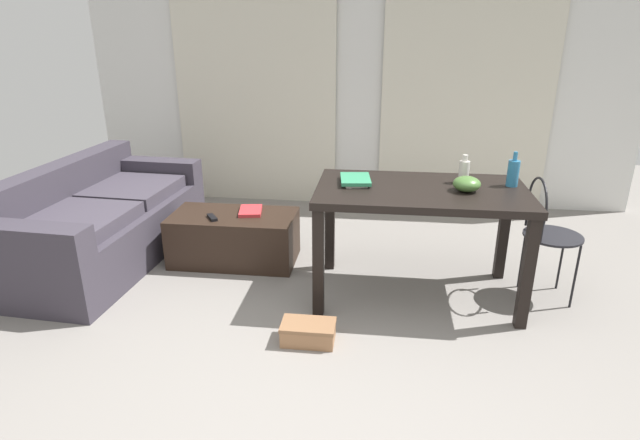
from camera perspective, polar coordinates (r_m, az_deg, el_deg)
name	(u,v)px	position (r m, az deg, el deg)	size (l,w,h in m)	color
ground_plane	(339,292)	(3.74, 2.14, -7.90)	(8.10, 8.10, 0.00)	gray
wall_back	(359,79)	(5.39, 4.36, 15.21)	(5.49, 0.10, 2.56)	silver
curtains	(359,91)	(5.31, 4.28, 14.00)	(3.75, 0.03, 2.34)	beige
couch	(99,223)	(4.50, -23.16, -0.28)	(1.02, 1.97, 0.76)	#38333D
coffee_table	(234,238)	(4.18, -9.41, -1.94)	(0.98, 0.51, 0.39)	black
craft_table	(421,203)	(3.50, 11.02, 1.83)	(1.38, 0.80, 0.78)	black
wire_chair	(545,225)	(3.76, 23.52, -0.49)	(0.38, 0.39, 0.86)	black
bottle_near	(464,171)	(3.63, 15.57, 5.21)	(0.07, 0.07, 0.19)	beige
bottle_far	(513,173)	(3.65, 20.50, 4.90)	(0.08, 0.08, 0.23)	teal
bowl	(467,184)	(3.45, 15.86, 3.85)	(0.18, 0.18, 0.10)	#477033
book_stack	(355,180)	(3.51, 3.91, 4.41)	(0.23, 0.30, 0.04)	silver
tv_remote_primary	(212,217)	(4.05, -11.79, 0.28)	(0.05, 0.14, 0.02)	black
magazine	(251,211)	(4.13, -7.66, 1.00)	(0.17, 0.25, 0.03)	red
shoebox	(308,332)	(3.17, -1.30, -12.26)	(0.32, 0.19, 0.13)	#996B47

